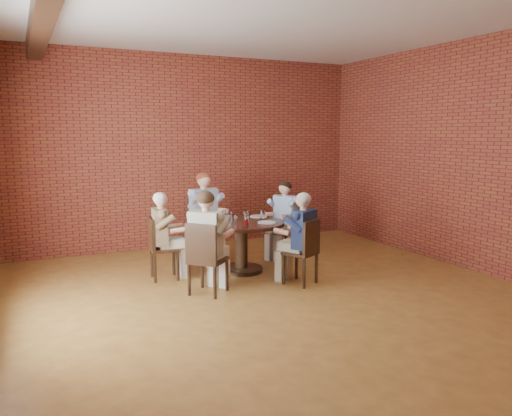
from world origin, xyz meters
name	(u,v)px	position (x,y,z in m)	size (l,w,h in m)	color
floor	(281,302)	(0.00, 0.00, 0.00)	(7.00, 7.00, 0.00)	olive
ceiling	(284,9)	(0.00, 0.00, 3.40)	(7.00, 7.00, 0.00)	silver
wall_back	(189,152)	(0.00, 3.50, 1.70)	(7.00, 7.00, 0.00)	maroon
wall_right	(480,156)	(3.25, 0.00, 1.70)	(7.00, 7.00, 0.00)	maroon
dining_table	(241,236)	(0.11, 1.44, 0.53)	(1.26, 1.26, 0.75)	#311D10
chair_a	(286,228)	(1.13, 1.93, 0.49)	(0.52, 0.52, 0.89)	#311D10
diner_a	(284,220)	(1.07, 1.90, 0.63)	(0.48, 0.59, 1.26)	#477FBA
chair_b	(203,224)	(-0.05, 2.67, 0.52)	(0.51, 0.51, 0.97)	#311D10
diner_b	(205,215)	(-0.03, 2.58, 0.69)	(0.56, 0.69, 1.39)	#939EBB
chair_c	(159,246)	(-1.08, 1.57, 0.48)	(0.41, 0.41, 0.88)	#311D10
diner_c	(164,236)	(-1.01, 1.56, 0.61)	(0.46, 0.57, 1.22)	brown
chair_d	(205,256)	(-0.74, 0.64, 0.50)	(0.59, 0.59, 0.93)	#311D10
diner_d	(208,243)	(-0.68, 0.70, 0.66)	(0.52, 0.64, 1.32)	#BD9F94
chair_e	(305,249)	(0.61, 0.48, 0.49)	(0.52, 0.52, 0.89)	#311D10
diner_e	(300,239)	(0.58, 0.54, 0.62)	(0.48, 0.58, 1.24)	#1A2549
plate_a	(258,216)	(0.52, 1.71, 0.76)	(0.26, 0.26, 0.01)	white
plate_b	(229,217)	(0.08, 1.84, 0.76)	(0.26, 0.26, 0.01)	white
plate_c	(211,224)	(-0.38, 1.41, 0.76)	(0.26, 0.26, 0.01)	white
plate_d	(267,222)	(0.39, 1.18, 0.76)	(0.26, 0.26, 0.01)	white
glass_a	(263,215)	(0.48, 1.48, 0.82)	(0.07, 0.07, 0.14)	white
glass_b	(246,215)	(0.24, 1.56, 0.82)	(0.07, 0.07, 0.14)	white
glass_c	(223,215)	(-0.07, 1.68, 0.82)	(0.07, 0.07, 0.14)	white
glass_d	(230,216)	(-0.02, 1.56, 0.82)	(0.07, 0.07, 0.14)	white
glass_e	(234,219)	(-0.07, 1.30, 0.82)	(0.07, 0.07, 0.14)	white
glass_f	(246,221)	(0.03, 1.10, 0.82)	(0.07, 0.07, 0.14)	white
glass_g	(246,218)	(0.14, 1.32, 0.82)	(0.07, 0.07, 0.14)	white
smartphone	(267,223)	(0.38, 1.14, 0.75)	(0.08, 0.16, 0.01)	black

